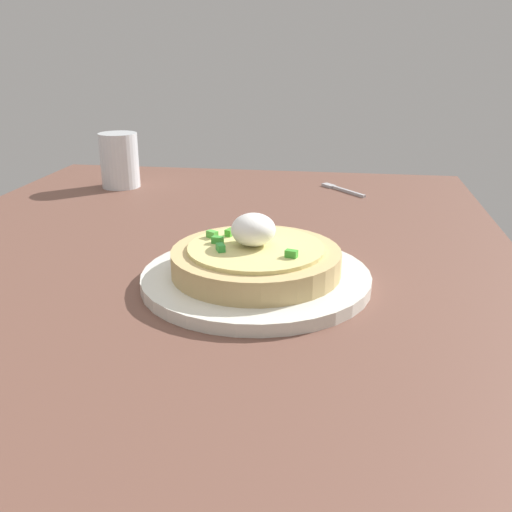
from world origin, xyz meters
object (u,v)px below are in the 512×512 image
at_px(plate, 256,278).
at_px(fork, 340,189).
at_px(pizza, 256,258).
at_px(cup_far, 120,163).

height_order(plate, fork, plate).
xyz_separation_m(pizza, fork, (0.47, -0.09, -0.03)).
distance_m(cup_far, fork, 0.42).
bearing_deg(fork, plate, 128.33).
xyz_separation_m(plate, cup_far, (0.44, 0.33, 0.04)).
bearing_deg(plate, pizza, 52.19).
distance_m(plate, pizza, 0.03).
bearing_deg(cup_far, fork, -85.49).
relative_size(plate, cup_far, 2.55).
relative_size(pizza, cup_far, 1.88).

